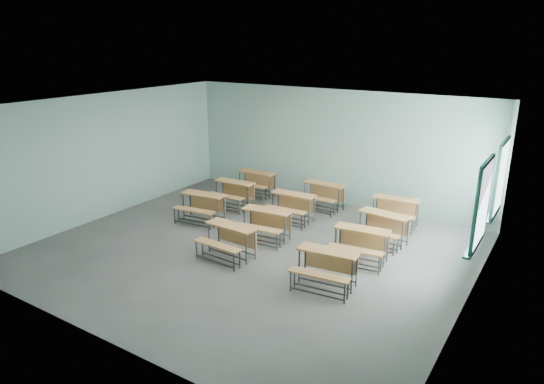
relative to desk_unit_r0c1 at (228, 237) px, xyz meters
The scene contains 12 objects.
room 1.30m from the desk_unit_r0c1, 64.21° to the left, with size 9.04×8.04×3.24m.
desk_unit_r0c1 is the anchor object (origin of this frame).
desk_unit_r0c2 2.33m from the desk_unit_r0c1, ahead, with size 1.22×0.89×0.71m.
desk_unit_r1c0 2.34m from the desk_unit_r0c1, 144.67° to the left, with size 1.23×0.90×0.71m.
desk_unit_r1c1 1.23m from the desk_unit_r0c1, 84.14° to the left, with size 1.21×0.88×0.71m.
desk_unit_r1c2 2.78m from the desk_unit_r0c1, 28.36° to the left, with size 1.22×0.89×0.71m.
desk_unit_r2c0 3.29m from the desk_unit_r0c1, 125.48° to the left, with size 1.17×0.80×0.71m.
desk_unit_r2c1 2.61m from the desk_unit_r0c1, 89.53° to the left, with size 1.18×0.82×0.71m.
desk_unit_r2c2 3.50m from the desk_unit_r0c1, 44.56° to the left, with size 1.22×0.89×0.71m.
desk_unit_r3c0 4.33m from the desk_unit_r0c1, 116.94° to the left, with size 1.17×0.81×0.71m.
desk_unit_r3c1 3.87m from the desk_unit_r0c1, 86.01° to the left, with size 1.17×0.81×0.71m.
desk_unit_r3c2 4.38m from the desk_unit_r0c1, 57.20° to the left, with size 1.22×0.88×0.71m.
Camera 1 is at (5.71, -8.08, 4.51)m, focal length 32.00 mm.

